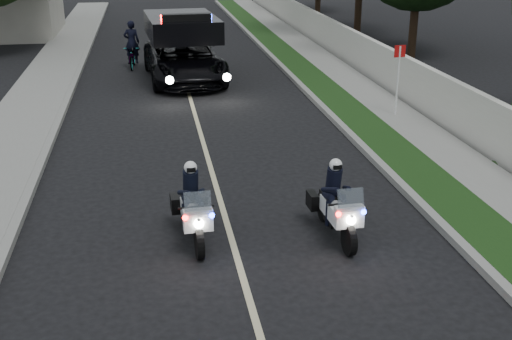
% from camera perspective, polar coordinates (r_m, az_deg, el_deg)
% --- Properties ---
extents(ground, '(120.00, 120.00, 0.00)m').
position_cam_1_polar(ground, '(12.39, -2.19, -6.01)').
color(ground, black).
rests_on(ground, ground).
extents(curb_right, '(0.20, 60.00, 0.15)m').
position_cam_1_polar(curb_right, '(22.37, 4.94, 6.42)').
color(curb_right, gray).
rests_on(curb_right, ground).
extents(grass_verge, '(1.20, 60.00, 0.16)m').
position_cam_1_polar(grass_verge, '(22.55, 6.67, 6.48)').
color(grass_verge, '#193814').
rests_on(grass_verge, ground).
extents(sidewalk_right, '(1.40, 60.00, 0.16)m').
position_cam_1_polar(sidewalk_right, '(22.94, 9.82, 6.56)').
color(sidewalk_right, gray).
rests_on(sidewalk_right, ground).
extents(property_wall, '(0.22, 60.00, 1.50)m').
position_cam_1_polar(property_wall, '(23.13, 12.28, 8.22)').
color(property_wall, beige).
rests_on(property_wall, ground).
extents(curb_left, '(0.20, 60.00, 0.15)m').
position_cam_1_polar(curb_left, '(21.86, -16.48, 5.30)').
color(curb_left, gray).
rests_on(curb_left, ground).
extents(sidewalk_left, '(2.00, 60.00, 0.16)m').
position_cam_1_polar(sidewalk_left, '(22.02, -19.32, 5.10)').
color(sidewalk_left, gray).
rests_on(sidewalk_left, ground).
extents(lane_marking, '(0.12, 50.00, 0.01)m').
position_cam_1_polar(lane_marking, '(21.75, -5.65, 5.79)').
color(lane_marking, '#BFB78C').
rests_on(lane_marking, ground).
extents(police_moto_left, '(0.73, 1.83, 1.53)m').
position_cam_1_polar(police_moto_left, '(12.40, -5.47, -6.07)').
color(police_moto_left, silver).
rests_on(police_moto_left, ground).
extents(police_moto_right, '(0.71, 1.82, 1.53)m').
position_cam_1_polar(police_moto_right, '(12.57, 6.92, -5.74)').
color(police_moto_right, white).
rests_on(police_moto_right, ground).
extents(police_suv, '(3.08, 5.98, 2.83)m').
position_cam_1_polar(police_suv, '(25.15, -6.26, 7.80)').
color(police_suv, black).
rests_on(police_suv, ground).
extents(bicycle, '(0.73, 1.79, 0.92)m').
position_cam_1_polar(bicycle, '(27.80, -10.71, 8.81)').
color(bicycle, black).
rests_on(bicycle, ground).
extents(cyclist, '(0.64, 0.44, 1.74)m').
position_cam_1_polar(cyclist, '(27.80, -10.71, 8.81)').
color(cyclist, black).
rests_on(cyclist, ground).
extents(sign_post, '(0.40, 0.40, 2.33)m').
position_cam_1_polar(sign_post, '(20.39, 12.08, 4.40)').
color(sign_post, '#A20B25').
rests_on(sign_post, ground).
extents(tree_right_c, '(6.58, 6.58, 9.48)m').
position_cam_1_polar(tree_right_c, '(30.24, 13.43, 9.55)').
color(tree_right_c, black).
rests_on(tree_right_c, ground).
extents(tree_right_d, '(8.34, 8.34, 11.34)m').
position_cam_1_polar(tree_right_d, '(35.60, 8.83, 11.48)').
color(tree_right_d, '#203B13').
rests_on(tree_right_d, ground).
extents(tree_right_e, '(5.73, 5.73, 8.60)m').
position_cam_1_polar(tree_right_e, '(45.28, 5.42, 13.56)').
color(tree_right_e, black).
rests_on(tree_right_e, ground).
extents(tree_left_far, '(6.59, 6.59, 9.95)m').
position_cam_1_polar(tree_left_far, '(42.50, -20.79, 11.88)').
color(tree_left_far, black).
rests_on(tree_left_far, ground).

